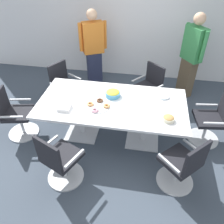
# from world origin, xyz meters

# --- Properties ---
(ground_plane) EXTENTS (10.00, 10.00, 0.01)m
(ground_plane) POSITION_xyz_m (0.00, 0.00, -0.01)
(ground_plane) COLOR #3D4754
(back_wall) EXTENTS (8.00, 0.10, 2.80)m
(back_wall) POSITION_xyz_m (0.00, 2.40, 1.40)
(back_wall) COLOR white
(back_wall) RESTS_ON ground
(conference_table) EXTENTS (2.40, 1.20, 0.75)m
(conference_table) POSITION_xyz_m (0.00, 0.00, 0.63)
(conference_table) COLOR white
(conference_table) RESTS_ON ground
(office_chair_0) EXTENTS (0.71, 0.71, 0.91)m
(office_chair_0) POSITION_xyz_m (-0.56, -1.04, 0.41)
(office_chair_0) COLOR silver
(office_chair_0) RESTS_ON ground
(office_chair_1) EXTENTS (0.76, 0.76, 0.91)m
(office_chair_1) POSITION_xyz_m (1.12, -0.83, 0.41)
(office_chair_1) COLOR silver
(office_chair_1) RESTS_ON ground
(office_chair_2) EXTENTS (0.61, 0.61, 0.91)m
(office_chair_2) POSITION_xyz_m (1.67, 0.21, 0.41)
(office_chair_2) COLOR silver
(office_chair_2) RESTS_ON ground
(office_chair_3) EXTENTS (0.76, 0.76, 0.91)m
(office_chair_3) POSITION_xyz_m (0.57, 1.03, 0.41)
(office_chair_3) COLOR silver
(office_chair_3) RESTS_ON ground
(office_chair_4) EXTENTS (0.73, 0.73, 0.91)m
(office_chair_4) POSITION_xyz_m (-1.13, 0.82, 0.41)
(office_chair_4) COLOR silver
(office_chair_4) RESTS_ON ground
(office_chair_5) EXTENTS (0.64, 0.64, 0.91)m
(office_chair_5) POSITION_xyz_m (-1.67, -0.21, 0.41)
(office_chair_5) COLOR silver
(office_chair_5) RESTS_ON ground
(person_standing_0) EXTENTS (0.58, 0.40, 1.74)m
(person_standing_0) POSITION_xyz_m (-0.71, 1.70, 0.91)
(person_standing_0) COLOR #232842
(person_standing_0) RESTS_ON ground
(person_standing_1) EXTENTS (0.43, 0.55, 1.78)m
(person_standing_1) POSITION_xyz_m (1.37, 1.63, 0.93)
(person_standing_1) COLOR brown
(person_standing_1) RESTS_ON ground
(snack_bowl_cookies) EXTENTS (0.18, 0.18, 0.08)m
(snack_bowl_cookies) POSITION_xyz_m (0.89, -0.31, 0.79)
(snack_bowl_cookies) COLOR beige
(snack_bowl_cookies) RESTS_ON conference_table
(snack_bowl_chips_yellow) EXTENTS (0.25, 0.25, 0.11)m
(snack_bowl_chips_yellow) POSITION_xyz_m (-0.02, 0.18, 0.80)
(snack_bowl_chips_yellow) COLOR #4C9EC6
(snack_bowl_chips_yellow) RESTS_ON conference_table
(donut_platter) EXTENTS (0.37, 0.37, 0.04)m
(donut_platter) POSITION_xyz_m (-0.20, -0.15, 0.77)
(donut_platter) COLOR white
(donut_platter) RESTS_ON conference_table
(plate_stack) EXTENTS (0.20, 0.20, 0.03)m
(plate_stack) POSITION_xyz_m (0.82, 0.30, 0.77)
(plate_stack) COLOR white
(plate_stack) RESTS_ON conference_table
(napkin_pile) EXTENTS (0.19, 0.19, 0.06)m
(napkin_pile) POSITION_xyz_m (-0.70, -0.30, 0.78)
(napkin_pile) COLOR white
(napkin_pile) RESTS_ON conference_table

